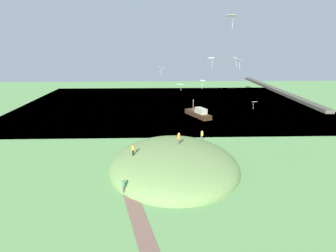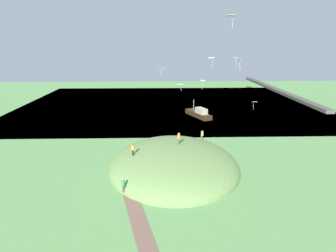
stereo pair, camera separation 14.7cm
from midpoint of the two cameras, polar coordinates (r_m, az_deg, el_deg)
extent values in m
plane|color=#629753|center=(51.16, 2.01, -2.97)|extent=(160.00, 160.00, 0.00)
cube|color=#275477|center=(81.71, 0.52, 4.10)|extent=(59.19, 80.00, 0.40)
ellipsoid|color=#6D8F4D|center=(41.36, 1.07, -7.68)|extent=(21.75, 17.76, 5.48)
cube|color=brown|center=(30.82, -6.09, -16.64)|extent=(12.80, 4.71, 0.04)
cube|color=#4F5043|center=(87.13, 20.04, 6.55)|extent=(53.28, 1.80, 0.70)
cube|color=#382515|center=(68.26, 5.70, 2.26)|extent=(8.76, 5.36, 1.03)
cube|color=#ADAF91|center=(66.93, 6.29, 2.95)|extent=(3.51, 2.62, 1.20)
cylinder|color=gray|center=(69.68, 4.83, 4.09)|extent=(0.14, 0.14, 2.58)
cube|color=#584B46|center=(41.37, 1.99, -3.04)|extent=(0.24, 0.20, 0.82)
cylinder|color=orange|center=(41.14, 2.00, -2.07)|extent=(0.52, 0.52, 0.65)
sphere|color=beige|center=(41.00, 2.01, -1.48)|extent=(0.25, 0.25, 0.25)
cube|color=#4F4244|center=(34.17, -8.67, -11.91)|extent=(0.17, 0.23, 0.82)
cylinder|color=#3B8B5A|center=(33.83, -8.72, -10.81)|extent=(0.46, 0.46, 0.65)
sphere|color=tan|center=(33.63, -8.75, -10.13)|extent=(0.25, 0.25, 0.25)
cube|color=black|center=(39.30, -6.85, -5.12)|extent=(0.23, 0.23, 0.79)
cylinder|color=gold|center=(39.05, -6.88, -4.15)|extent=(0.54, 0.54, 0.62)
sphere|color=brown|center=(38.91, -6.90, -3.56)|extent=(0.24, 0.24, 0.24)
cube|color=#534341|center=(51.99, 6.49, -2.27)|extent=(0.16, 0.23, 0.82)
cylinder|color=gold|center=(51.77, 6.52, -1.50)|extent=(0.46, 0.46, 0.65)
sphere|color=beige|center=(51.63, 6.54, -1.02)|extent=(0.25, 0.25, 0.25)
cube|color=white|center=(49.75, 6.64, 8.70)|extent=(1.29, 0.99, 0.14)
cylinder|color=white|center=(50.09, 6.50, 7.74)|extent=(0.18, 0.17, 1.16)
cube|color=white|center=(50.89, 16.22, 4.53)|extent=(0.60, 0.80, 0.10)
cylinder|color=white|center=(50.99, 16.00, 3.72)|extent=(0.11, 0.13, 1.09)
cube|color=white|center=(50.04, 2.23, 8.04)|extent=(1.46, 1.40, 0.08)
cylinder|color=white|center=(50.41, 2.39, 7.28)|extent=(0.12, 0.16, 0.82)
cube|color=silver|center=(52.78, 8.19, 12.87)|extent=(1.39, 1.30, 0.16)
cylinder|color=silver|center=(52.78, 8.40, 11.65)|extent=(0.25, 0.24, 1.64)
cube|color=white|center=(55.73, 12.79, 12.72)|extent=(1.15, 0.94, 0.20)
cylinder|color=white|center=(55.82, 12.97, 11.77)|extent=(0.21, 0.18, 1.30)
cube|color=white|center=(44.09, -1.36, 11.19)|extent=(1.18, 1.03, 0.23)
cylinder|color=white|center=(44.22, -1.43, 10.25)|extent=(0.18, 0.13, 0.98)
cube|color=white|center=(41.17, 11.91, 20.09)|extent=(0.82, 1.15, 0.18)
cylinder|color=white|center=(41.04, 12.27, 18.74)|extent=(0.06, 0.14, 1.36)
cube|color=white|center=(50.24, 13.30, 12.21)|extent=(1.24, 1.10, 0.21)
cylinder|color=white|center=(50.31, 13.55, 11.09)|extent=(0.17, 0.23, 1.41)
cylinder|color=brown|center=(53.13, 6.30, -1.66)|extent=(0.14, 0.14, 1.19)
camera|label=1|loc=(0.07, -90.10, -0.03)|focal=31.65mm
camera|label=2|loc=(0.07, 89.90, 0.03)|focal=31.65mm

